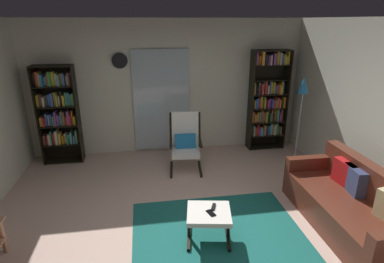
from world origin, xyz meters
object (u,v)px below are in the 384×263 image
bookshelf_near_sofa (267,99)px  leather_sofa (351,206)px  ottoman (209,216)px  floor_lamp_by_shelf (302,95)px  tv_remote (213,207)px  cell_phone (211,213)px  bookshelf_near_tv (58,111)px  wall_clock (120,61)px  lounge_armchair (185,140)px

bookshelf_near_sofa → leather_sofa: bearing=-88.4°
ottoman → floor_lamp_by_shelf: 2.96m
tv_remote → cell_phone: bearing=-94.4°
bookshelf_near_tv → ottoman: 3.57m
bookshelf_near_tv → tv_remote: (2.32, -2.61, -0.59)m
bookshelf_near_tv → cell_phone: 3.59m
bookshelf_near_tv → ottoman: bearing=-50.0°
ottoman → wall_clock: (-1.10, 2.89, 1.52)m
bookshelf_near_tv → wall_clock: size_ratio=6.29×
leather_sofa → ottoman: size_ratio=3.26×
leather_sofa → floor_lamp_by_shelf: 2.18m
bookshelf_near_sofa → wall_clock: (-2.89, 0.16, 0.81)m
ottoman → tv_remote: (0.07, 0.07, 0.08)m
bookshelf_near_tv → tv_remote: 3.54m
cell_phone → wall_clock: 3.46m
bookshelf_near_sofa → wall_clock: size_ratio=6.97×
tv_remote → cell_phone: 0.13m
ottoman → lounge_armchair: bearing=90.0°
floor_lamp_by_shelf → lounge_armchair: bearing=176.4°
bookshelf_near_sofa → tv_remote: size_ratio=14.04×
bookshelf_near_tv → lounge_armchair: 2.39m
floor_lamp_by_shelf → wall_clock: size_ratio=5.61×
bookshelf_near_sofa → cell_phone: bearing=-122.6°
leather_sofa → floor_lamp_by_shelf: (0.20, 1.92, 1.01)m
tv_remote → ottoman: bearing=-112.0°
tv_remote → wall_clock: bearing=134.6°
leather_sofa → ottoman: 1.87m
tv_remote → wall_clock: (-1.17, 2.82, 1.45)m
bookshelf_near_sofa → lounge_armchair: bearing=-157.9°
ottoman → wall_clock: 3.45m
leather_sofa → wall_clock: 4.45m
bookshelf_near_tv → ottoman: (2.25, -2.68, -0.67)m
lounge_armchair → tv_remote: 1.94m
cell_phone → floor_lamp_by_shelf: floor_lamp_by_shelf is taller
lounge_armchair → tv_remote: bearing=-87.8°
tv_remote → floor_lamp_by_shelf: size_ratio=0.09×
bookshelf_near_tv → wall_clock: bearing=10.2°
lounge_armchair → wall_clock: bearing=141.0°
leather_sofa → lounge_armchair: 2.78m
leather_sofa → ottoman: bearing=178.8°
tv_remote → floor_lamp_by_shelf: floor_lamp_by_shelf is taller
bookshelf_near_tv → cell_phone: bearing=-50.3°
leather_sofa → lounge_armchair: lounge_armchair is taller
bookshelf_near_tv → bookshelf_near_sofa: bookshelf_near_sofa is taller
floor_lamp_by_shelf → wall_clock: bearing=162.2°
tv_remote → cell_phone: (-0.06, -0.12, -0.00)m
bookshelf_near_sofa → wall_clock: bearing=176.8°
lounge_armchair → cell_phone: (0.02, -2.05, -0.14)m
bookshelf_near_tv → lounge_armchair: size_ratio=1.78×
bookshelf_near_sofa → floor_lamp_by_shelf: (0.28, -0.86, 0.28)m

